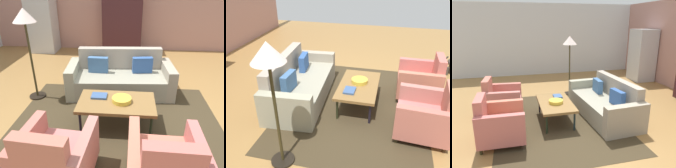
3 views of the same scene
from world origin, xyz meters
The scene contains 11 objects.
ground_plane centered at (0.00, 0.00, 0.00)m, with size 11.52×11.52×0.00m, color olive.
wall_left centered at (-4.80, 0.00, 1.40)m, with size 0.12×7.38×2.80m, color silver.
area_rug centered at (-0.37, -0.50, 0.00)m, with size 3.40×2.60×0.01m, color #3C311E.
couch centered at (-0.38, 0.63, 0.29)m, with size 2.16×1.05×0.86m.
coffee_table centered at (-0.37, -0.55, 0.40)m, with size 1.20×0.70×0.44m.
armchair_left centered at (-0.98, -1.72, 0.34)m, with size 0.86×0.86×0.88m.
armchair_right centered at (0.22, -1.72, 0.34)m, with size 0.81×0.81×0.88m.
fruit_bowl centered at (-0.29, -0.55, 0.47)m, with size 0.30×0.30×0.07m, color gold.
book_stack centered at (-0.66, -0.44, 0.46)m, with size 0.25×0.19×0.03m.
refrigerator centered at (-2.98, 3.24, 0.93)m, with size 0.80×0.73×1.85m.
floor_lamp centered at (-2.03, 0.22, 1.44)m, with size 0.40×0.40×1.72m.
Camera 3 is at (3.83, -1.40, 2.10)m, focal length 33.94 mm.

